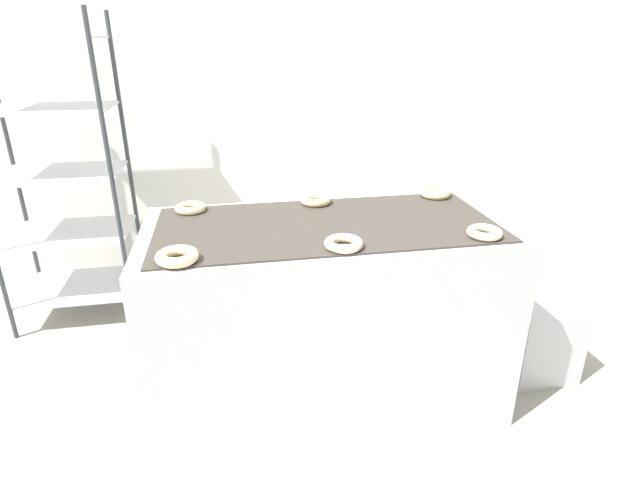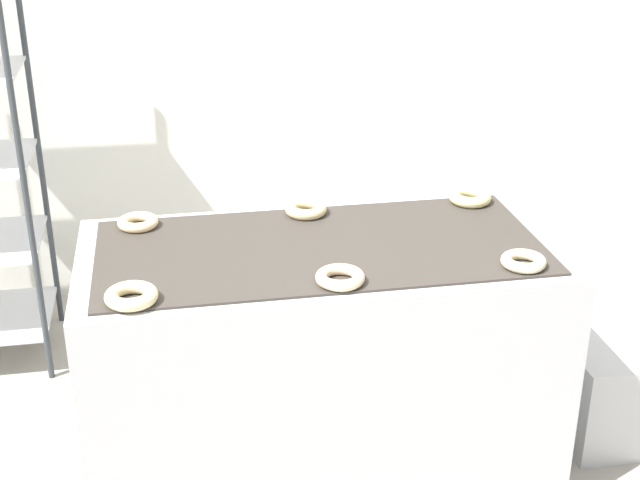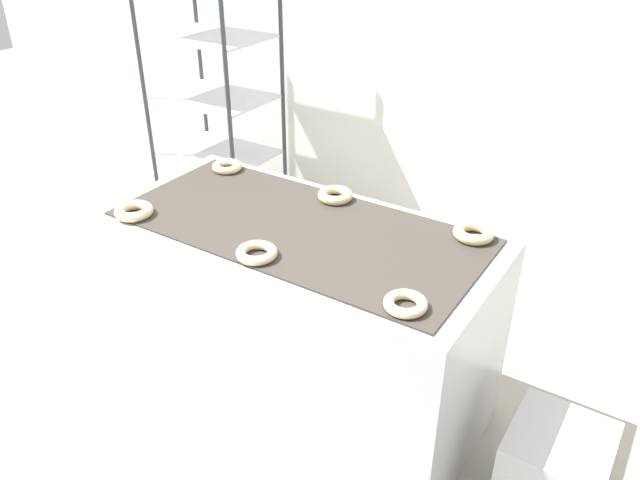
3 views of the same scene
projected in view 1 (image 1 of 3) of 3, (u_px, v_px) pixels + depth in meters
name	position (u px, v px, depth m)	size (l,w,h in m)	color
wall_back	(281.00, 61.00, 3.19)	(8.00, 0.05, 2.80)	silver
fryer_machine	(326.00, 314.00, 2.18)	(1.48, 0.72, 0.84)	#B7BABF
baking_rack_cart	(60.00, 174.00, 2.71)	(0.66, 0.50, 1.68)	#33383D
glaze_bin	(535.00, 336.00, 2.44)	(0.32, 0.34, 0.37)	#B7BABF
donut_near_left	(177.00, 256.00, 1.67)	(0.14, 0.14, 0.04)	beige
donut_near_center	(344.00, 243.00, 1.78)	(0.14, 0.14, 0.03)	beige
donut_near_right	(485.00, 232.00, 1.88)	(0.13, 0.13, 0.03)	beige
donut_far_left	(190.00, 208.00, 2.15)	(0.13, 0.13, 0.03)	beige
donut_far_center	(315.00, 200.00, 2.25)	(0.14, 0.14, 0.04)	beige
donut_far_right	(435.00, 193.00, 2.35)	(0.14, 0.14, 0.04)	beige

